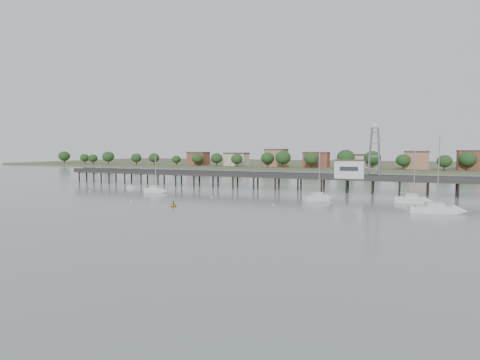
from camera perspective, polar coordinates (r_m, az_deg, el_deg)
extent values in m
plane|color=slate|center=(70.26, -12.20, -5.79)|extent=(500.00, 500.00, 0.00)
cube|color=#2D2823|center=(123.59, 3.77, 0.47)|extent=(150.00, 5.00, 0.50)
cube|color=#333335|center=(121.27, 3.41, 0.78)|extent=(150.00, 0.12, 1.10)
cube|color=#333335|center=(125.81, 4.12, 0.91)|extent=(150.00, 0.12, 1.10)
cylinder|color=black|center=(161.11, -21.90, 0.40)|extent=(0.50, 0.50, 4.40)
cylinder|color=black|center=(163.85, -20.97, 0.49)|extent=(0.50, 0.50, 4.40)
cylinder|color=black|center=(121.95, 3.48, -0.50)|extent=(0.50, 0.50, 4.40)
cylinder|color=black|center=(125.54, 4.04, -0.36)|extent=(0.50, 0.50, 4.40)
cube|color=silver|center=(117.85, 15.37, 1.46)|extent=(8.00, 5.00, 5.00)
cube|color=#4C3833|center=(117.75, 15.40, 2.75)|extent=(8.40, 5.40, 0.30)
cube|color=slate|center=(117.22, 18.67, 7.07)|extent=(1.80, 1.80, 0.30)
cube|color=silver|center=(117.26, 18.68, 7.44)|extent=(0.90, 0.90, 1.20)
cube|color=silver|center=(99.99, 23.23, -2.73)|extent=(5.80, 2.58, 1.65)
cone|color=silver|center=(99.88, 25.26, -2.80)|extent=(2.50, 2.36, 2.20)
cube|color=silver|center=(99.86, 23.25, -2.06)|extent=(2.63, 1.93, 0.75)
cylinder|color=#A5A8AA|center=(99.43, 23.57, 0.78)|extent=(0.18, 0.18, 10.63)
cylinder|color=#A5A8AA|center=(99.85, 22.72, -1.72)|extent=(3.31, 0.34, 0.12)
cube|color=silver|center=(86.01, 25.90, -3.94)|extent=(7.79, 4.37, 1.65)
cone|color=silver|center=(87.39, 28.80, -3.92)|extent=(3.60, 3.45, 2.86)
cube|color=silver|center=(85.86, 25.93, -3.16)|extent=(3.68, 2.94, 0.75)
cylinder|color=#A5A8AA|center=(85.43, 26.40, 1.19)|extent=(0.18, 0.18, 13.77)
cylinder|color=#A5A8AA|center=(85.46, 25.15, -2.80)|extent=(4.21, 1.04, 0.12)
cube|color=silver|center=(115.44, -12.03, -1.53)|extent=(4.99, 2.22, 1.65)
cone|color=silver|center=(113.93, -10.71, -1.59)|extent=(2.15, 2.03, 1.89)
cube|color=silver|center=(115.32, -12.04, -0.95)|extent=(2.26, 1.66, 0.75)
cylinder|color=#A5A8AA|center=(114.83, -11.93, 1.13)|extent=(0.18, 0.18, 9.13)
cylinder|color=#A5A8AA|center=(115.69, -12.39, -0.67)|extent=(2.84, 0.32, 0.12)
cube|color=silver|center=(96.86, 10.97, -2.66)|extent=(5.48, 5.37, 1.65)
cone|color=silver|center=(98.73, 12.67, -2.56)|extent=(3.15, 3.14, 2.15)
cube|color=silver|center=(96.72, 10.98, -1.97)|extent=(2.96, 2.94, 0.75)
cylinder|color=#A5A8AA|center=(96.51, 11.22, 0.89)|extent=(0.18, 0.18, 10.36)
cylinder|color=#A5A8AA|center=(96.18, 10.52, -1.67)|extent=(2.42, 2.31, 0.12)
cube|color=silver|center=(128.53, -15.14, -1.06)|extent=(3.49, 2.28, 0.90)
cube|color=silver|center=(129.07, -15.32, -0.80)|extent=(1.36, 1.36, 0.54)
imported|color=yellow|center=(87.48, -9.44, -3.72)|extent=(2.00, 1.40, 2.74)
imported|color=black|center=(87.48, -9.44, -3.72)|extent=(0.56, 1.12, 0.26)
ellipsoid|color=beige|center=(102.06, -3.96, -2.45)|extent=(0.56, 0.56, 0.39)
ellipsoid|color=beige|center=(102.31, 15.77, -2.60)|extent=(0.56, 0.56, 0.39)
ellipsoid|color=beige|center=(83.95, 24.47, -4.36)|extent=(0.56, 0.56, 0.39)
ellipsoid|color=beige|center=(122.61, -20.62, -1.56)|extent=(0.56, 0.56, 0.39)
ellipsoid|color=beige|center=(88.63, 4.78, -3.52)|extent=(0.56, 0.56, 0.39)
ellipsoid|color=beige|center=(97.10, -15.19, -2.96)|extent=(0.56, 0.56, 0.39)
cube|color=#475133|center=(304.61, 14.98, 2.11)|extent=(500.00, 170.00, 1.40)
cube|color=brown|center=(272.59, -5.94, 3.07)|extent=(13.00, 10.50, 9.00)
cube|color=brown|center=(260.47, -0.50, 3.03)|extent=(13.00, 10.50, 9.00)
cube|color=brown|center=(251.19, 5.19, 2.96)|extent=(13.00, 10.50, 9.00)
cube|color=brown|center=(244.95, 10.79, 2.86)|extent=(13.00, 10.50, 9.00)
cube|color=brown|center=(240.87, 17.33, 2.71)|extent=(13.00, 10.50, 9.00)
cube|color=brown|center=(239.98, 23.77, 2.52)|extent=(13.00, 10.50, 9.00)
cube|color=brown|center=(242.11, 30.17, 2.31)|extent=(13.00, 10.50, 9.00)
ellipsoid|color=#183B1A|center=(278.13, -12.57, 3.08)|extent=(8.00, 8.00, 6.80)
ellipsoid|color=#183B1A|center=(231.29, 12.62, 2.81)|extent=(8.00, 8.00, 6.80)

